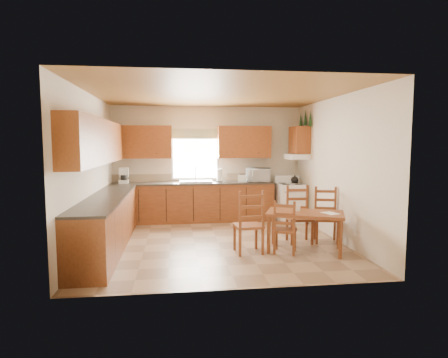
{
  "coord_description": "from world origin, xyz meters",
  "views": [
    {
      "loc": [
        -0.76,
        -6.73,
        1.84
      ],
      "look_at": [
        0.15,
        0.3,
        1.15
      ],
      "focal_mm": 30.0,
      "sensor_mm": 36.0,
      "label": 1
    }
  ],
  "objects": [
    {
      "name": "sink_basin",
      "position": [
        -0.3,
        1.95,
        0.94
      ],
      "size": [
        0.75,
        0.45,
        0.04
      ],
      "primitive_type": "cube",
      "color": "silver",
      "rests_on": "counter_back"
    },
    {
      "name": "range_hood",
      "position": [
        2.03,
        1.65,
        1.52
      ],
      "size": [
        0.44,
        0.62,
        0.12
      ],
      "primitive_type": "cube",
      "color": "white",
      "rests_on": "wall_right"
    },
    {
      "name": "wall_left",
      "position": [
        -2.25,
        0.0,
        1.35
      ],
      "size": [
        4.5,
        4.5,
        0.0
      ],
      "primitive_type": "plane",
      "color": "beige",
      "rests_on": "floor"
    },
    {
      "name": "chair_far_right",
      "position": [
        1.99,
        -0.23,
        0.5
      ],
      "size": [
        0.51,
        0.5,
        1.01
      ],
      "primitive_type": "cube",
      "rotation": [
        0.0,
        0.0,
        -0.26
      ],
      "color": "brown",
      "rests_on": "floor"
    },
    {
      "name": "ceiling",
      "position": [
        0.0,
        0.0,
        2.7
      ],
      "size": [
        4.5,
        4.5,
        0.0
      ],
      "primitive_type": "plane",
      "color": "olive",
      "rests_on": "floor"
    },
    {
      "name": "wall_right",
      "position": [
        2.25,
        0.0,
        1.35
      ],
      "size": [
        4.5,
        4.5,
        0.0
      ],
      "primitive_type": "plane",
      "color": "beige",
      "rests_on": "floor"
    },
    {
      "name": "upper_cab_stove",
      "position": [
        2.08,
        1.65,
        1.9
      ],
      "size": [
        0.33,
        0.62,
        0.62
      ],
      "primitive_type": "cube",
      "color": "brown",
      "rests_on": "wall_right"
    },
    {
      "name": "upper_cab_back_right",
      "position": [
        0.86,
        2.08,
        1.85
      ],
      "size": [
        1.25,
        0.33,
        0.75
      ],
      "primitive_type": "cube",
      "color": "brown",
      "rests_on": "wall_back"
    },
    {
      "name": "upper_cab_back_left",
      "position": [
        -1.55,
        2.08,
        1.85
      ],
      "size": [
        1.41,
        0.33,
        0.75
      ],
      "primitive_type": "cube",
      "color": "brown",
      "rests_on": "wall_back"
    },
    {
      "name": "stove",
      "position": [
        1.88,
        1.63,
        0.43
      ],
      "size": [
        0.61,
        0.63,
        0.87
      ],
      "primitive_type": "cube",
      "rotation": [
        0.0,
        0.0,
        -0.04
      ],
      "color": "white",
      "rests_on": "floor"
    },
    {
      "name": "counter_left",
      "position": [
        -1.95,
        -0.15,
        0.9
      ],
      "size": [
        0.63,
        3.6,
        0.04
      ],
      "primitive_type": "cube",
      "color": "#37312B",
      "rests_on": "lower_cab_left"
    },
    {
      "name": "window_valance",
      "position": [
        -0.3,
        2.19,
        2.05
      ],
      "size": [
        1.19,
        0.01,
        0.24
      ],
      "primitive_type": "cube",
      "color": "#4E6F3D",
      "rests_on": "wall_back"
    },
    {
      "name": "lower_cab_left",
      "position": [
        -1.95,
        -0.15,
        0.44
      ],
      "size": [
        0.6,
        3.6,
        0.88
      ],
      "primitive_type": "cube",
      "color": "brown",
      "rests_on": "floor"
    },
    {
      "name": "counter_back",
      "position": [
        -0.38,
        1.95,
        0.9
      ],
      "size": [
        3.75,
        0.63,
        0.04
      ],
      "primitive_type": "cube",
      "color": "#37312B",
      "rests_on": "lower_cab_back"
    },
    {
      "name": "table_card",
      "position": [
        1.3,
        -0.64,
        0.73
      ],
      "size": [
        0.09,
        0.02,
        0.12
      ],
      "primitive_type": "cube",
      "rotation": [
        0.0,
        0.0,
        0.0
      ],
      "color": "white",
      "rests_on": "dining_table"
    },
    {
      "name": "chair_near_right",
      "position": [
        1.04,
        -0.78,
        0.44
      ],
      "size": [
        0.48,
        0.47,
        0.89
      ],
      "primitive_type": "cube",
      "rotation": [
        0.0,
        0.0,
        2.76
      ],
      "color": "brown",
      "rests_on": "floor"
    },
    {
      "name": "chair_far_left",
      "position": [
        1.49,
        -0.19,
        0.52
      ],
      "size": [
        0.45,
        0.43,
        1.04
      ],
      "primitive_type": "cube",
      "rotation": [
        0.0,
        0.0,
        -0.05
      ],
      "color": "brown",
      "rests_on": "floor"
    },
    {
      "name": "window_frame",
      "position": [
        -0.3,
        2.22,
        1.55
      ],
      "size": [
        1.13,
        0.02,
        1.18
      ],
      "primitive_type": "cube",
      "color": "white",
      "rests_on": "wall_back"
    },
    {
      "name": "floor",
      "position": [
        0.0,
        0.0,
        0.0
      ],
      "size": [
        4.5,
        4.5,
        0.0
      ],
      "primitive_type": "plane",
      "color": "#9B7B5C",
      "rests_on": "ground"
    },
    {
      "name": "coffeemaker",
      "position": [
        -1.93,
        1.93,
        1.07
      ],
      "size": [
        0.2,
        0.24,
        0.3
      ],
      "primitive_type": "cube",
      "rotation": [
        0.0,
        0.0,
        0.12
      ],
      "color": "white",
      "rests_on": "counter_back"
    },
    {
      "name": "pine_decal_a",
      "position": [
        2.21,
        1.33,
        2.38
      ],
      "size": [
        0.22,
        0.22,
        0.36
      ],
      "primitive_type": "cone",
      "color": "#19441F",
      "rests_on": "wall_right"
    },
    {
      "name": "dining_table",
      "position": [
        1.4,
        -0.74,
        0.34
      ],
      "size": [
        1.44,
        1.14,
        0.67
      ],
      "primitive_type": "cube",
      "rotation": [
        0.0,
        0.0,
        -0.39
      ],
      "color": "brown",
      "rests_on": "floor"
    },
    {
      "name": "toaster",
      "position": [
        0.8,
        1.94,
        1.0
      ],
      "size": [
        0.22,
        0.17,
        0.16
      ],
      "primitive_type": "cube",
      "rotation": [
        0.0,
        0.0,
        -0.22
      ],
      "color": "white",
      "rests_on": "counter_back"
    },
    {
      "name": "wall_back",
      "position": [
        0.0,
        2.25,
        1.35
      ],
      "size": [
        4.5,
        4.5,
        0.0
      ],
      "primitive_type": "plane",
      "color": "beige",
      "rests_on": "floor"
    },
    {
      "name": "pine_decal_b",
      "position": [
        2.21,
        1.65,
        2.42
      ],
      "size": [
        0.22,
        0.22,
        0.36
      ],
      "primitive_type": "cone",
      "color": "#19441F",
      "rests_on": "wall_right"
    },
    {
      "name": "window_pane",
      "position": [
        -0.3,
        2.21,
        1.55
      ],
      "size": [
        1.05,
        0.01,
        1.1
      ],
      "primitive_type": "cube",
      "color": "white",
      "rests_on": "wall_back"
    },
    {
      "name": "paper_towel",
      "position": [
        0.25,
        1.95,
        1.07
      ],
      "size": [
        0.15,
        0.15,
        0.3
      ],
      "primitive_type": "cylinder",
      "rotation": [
        0.0,
        0.0,
        0.19
      ],
      "color": "white",
      "rests_on": "counter_back"
    },
    {
      "name": "microwave",
      "position": [
        1.17,
        1.91,
        1.08
      ],
      "size": [
        0.61,
        0.49,
        0.32
      ],
      "primitive_type": "imported",
      "rotation": [
        0.0,
        0.0,
        -0.21
      ],
      "color": "white",
      "rests_on": "counter_back"
    },
    {
      "name": "pine_decal_c",
      "position": [
        2.21,
        1.97,
        2.38
      ],
      "size": [
        0.22,
        0.22,
        0.36
      ],
      "primitive_type": "cone",
      "color": "#19441F",
      "rests_on": "wall_right"
    },
    {
      "name": "backsplash",
      "position": [
        -0.38,
        2.24,
        1.01
      ],
      "size": [
        3.75,
        0.01,
        0.18
      ],
      "primitive_type": "cube",
      "color": "gray",
      "rests_on": "counter_back"
    },
    {
      "name": "wall_front",
      "position": [
        0.0,
        -2.25,
        1.35
      ],
      "size": [
        4.5,
        4.5,
        0.0
      ],
      "primitive_type": "plane",
      "color": "beige",
      "rests_on": "floor"
    },
    {
      "name": "lower_cab_back",
      "position": [
        -0.38,
        1.95,
        0.44
      ],
      "size": [
        3.75,
        0.6,
        0.88
      ],
      "primitive_type": "cube",
      "color": "brown",
      "rests_on": "floor"
    },
    {
      "name": "chair_near_left",
      "position": [
        0.43,
        -0.7,
        0.53
      ],
      "size": [
        0.48,
        0.46,
        1.06
      ],
      "primitive_type": "cube",
      "rotation": [
        0.0,
        0.0,
        3.23
      ],
      "color": "brown",
      "rests_on": "floor"
    },
    {
      "name": "table_paper",
      "position": [
        1.77,
        -0.9,
        0.68
      ],
      "size": [
        0.28,
        0.32,
        0.0
      ],
      "primitive_type": "cube",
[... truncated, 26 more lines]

